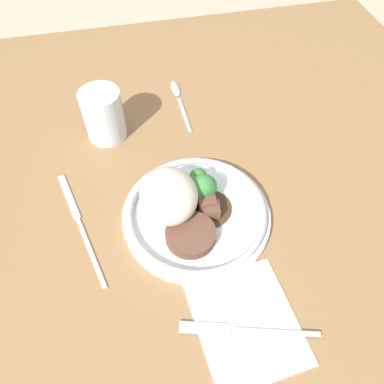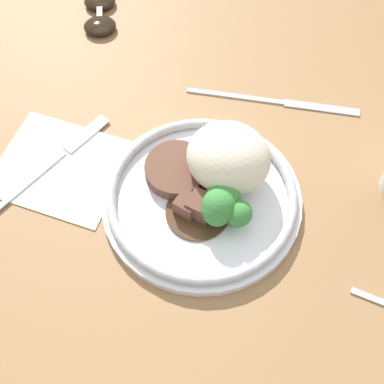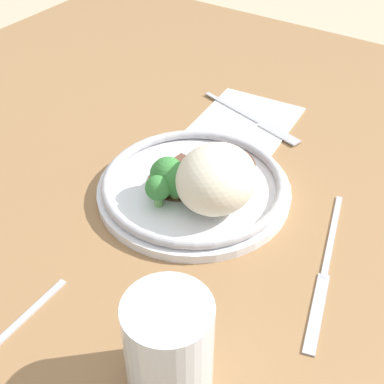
# 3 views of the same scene
# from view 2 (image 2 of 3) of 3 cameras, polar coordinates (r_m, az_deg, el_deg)

# --- Properties ---
(ground_plane) EXTENTS (8.00, 8.00, 0.00)m
(ground_plane) POSITION_cam_2_polar(r_m,az_deg,el_deg) (0.68, 4.36, -1.10)
(ground_plane) COLOR tan
(dining_table) EXTENTS (1.17, 1.27, 0.03)m
(dining_table) POSITION_cam_2_polar(r_m,az_deg,el_deg) (0.66, 4.45, -0.40)
(dining_table) COLOR olive
(dining_table) RESTS_ON ground
(napkin) EXTENTS (0.17, 0.15, 0.00)m
(napkin) POSITION_cam_2_polar(r_m,az_deg,el_deg) (0.68, -13.83, 2.58)
(napkin) COLOR white
(napkin) RESTS_ON dining_table
(plate) EXTENTS (0.24, 0.24, 0.09)m
(plate) POSITION_cam_2_polar(r_m,az_deg,el_deg) (0.62, 1.96, 0.61)
(plate) COLOR white
(plate) RESTS_ON dining_table
(fork) EXTENTS (0.06, 0.18, 0.00)m
(fork) POSITION_cam_2_polar(r_m,az_deg,el_deg) (0.69, -13.57, 4.02)
(fork) COLOR #ADADB2
(fork) RESTS_ON napkin
(knife) EXTENTS (0.23, 0.07, 0.00)m
(knife) POSITION_cam_2_polar(r_m,az_deg,el_deg) (0.74, 9.27, 9.45)
(knife) COLOR #ADADB2
(knife) RESTS_ON dining_table
(sunglasses) EXTENTS (0.09, 0.11, 0.01)m
(sunglasses) POSITION_cam_2_polar(r_m,az_deg,el_deg) (0.85, -9.81, 18.27)
(sunglasses) COLOR black
(sunglasses) RESTS_ON dining_table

